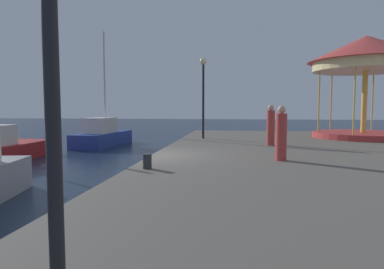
% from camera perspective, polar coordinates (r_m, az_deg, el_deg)
% --- Properties ---
extents(ground_plane, '(120.00, 120.00, 0.00)m').
position_cam_1_polar(ground_plane, '(12.05, -6.71, -7.16)').
color(ground_plane, '#162338').
extents(quay_dock, '(14.55, 25.71, 0.80)m').
position_cam_1_polar(quay_dock, '(12.41, 28.09, -5.44)').
color(quay_dock, '#5B564F').
rests_on(quay_dock, ground).
extents(sailboat_blue, '(2.30, 5.26, 7.27)m').
position_cam_1_polar(sailboat_blue, '(22.39, -14.86, -0.10)').
color(sailboat_blue, navy).
rests_on(sailboat_blue, ground).
extents(carousel, '(6.01, 6.01, 5.46)m').
position_cam_1_polar(carousel, '(20.72, 27.17, 10.75)').
color(carousel, '#B23333').
rests_on(carousel, quay_dock).
extents(lamp_post_mid_promenade, '(0.36, 0.36, 4.23)m').
position_cam_1_polar(lamp_post_mid_promenade, '(17.99, 1.91, 8.57)').
color(lamp_post_mid_promenade, black).
rests_on(lamp_post_mid_promenade, quay_dock).
extents(bollard_north, '(0.24, 0.24, 0.40)m').
position_cam_1_polar(bollard_north, '(9.20, -7.53, -4.48)').
color(bollard_north, '#2D2D33').
rests_on(bollard_north, quay_dock).
extents(person_far_corner, '(0.34, 0.34, 1.77)m').
position_cam_1_polar(person_far_corner, '(15.09, 13.08, 1.36)').
color(person_far_corner, '#B23833').
rests_on(person_far_corner, quay_dock).
extents(person_near_carousel, '(0.34, 0.34, 1.70)m').
position_cam_1_polar(person_near_carousel, '(10.82, 14.75, -0.08)').
color(person_near_carousel, '#B23833').
rests_on(person_near_carousel, quay_dock).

